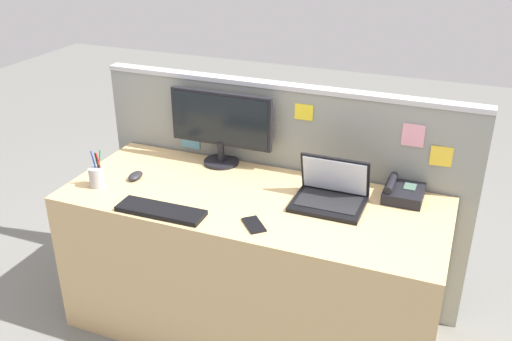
{
  "coord_description": "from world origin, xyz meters",
  "views": [
    {
      "loc": [
        0.88,
        -2.16,
        2.01
      ],
      "look_at": [
        0.0,
        0.05,
        0.88
      ],
      "focal_mm": 39.77,
      "sensor_mm": 36.0,
      "label": 1
    }
  ],
  "objects_px": {
    "desk_phone": "(402,192)",
    "cell_phone_black_slab": "(254,225)",
    "computer_mouse_right_hand": "(135,176)",
    "desktop_monitor": "(221,123)",
    "pen_cup": "(97,177)",
    "laptop": "(331,193)",
    "keyboard_main": "(161,211)"
  },
  "relations": [
    {
      "from": "laptop",
      "to": "pen_cup",
      "type": "bearing_deg",
      "value": -166.67
    },
    {
      "from": "desktop_monitor",
      "to": "keyboard_main",
      "type": "height_order",
      "value": "desktop_monitor"
    },
    {
      "from": "laptop",
      "to": "keyboard_main",
      "type": "bearing_deg",
      "value": -151.05
    },
    {
      "from": "laptop",
      "to": "desk_phone",
      "type": "distance_m",
      "value": 0.34
    },
    {
      "from": "keyboard_main",
      "to": "desktop_monitor",
      "type": "bearing_deg",
      "value": 86.5
    },
    {
      "from": "desktop_monitor",
      "to": "keyboard_main",
      "type": "relative_size",
      "value": 1.37
    },
    {
      "from": "computer_mouse_right_hand",
      "to": "pen_cup",
      "type": "distance_m",
      "value": 0.19
    },
    {
      "from": "laptop",
      "to": "keyboard_main",
      "type": "height_order",
      "value": "laptop"
    },
    {
      "from": "desktop_monitor",
      "to": "pen_cup",
      "type": "bearing_deg",
      "value": -133.26
    },
    {
      "from": "desktop_monitor",
      "to": "pen_cup",
      "type": "relative_size",
      "value": 2.97
    },
    {
      "from": "cell_phone_black_slab",
      "to": "desktop_monitor",
      "type": "bearing_deg",
      "value": 84.94
    },
    {
      "from": "desktop_monitor",
      "to": "laptop",
      "type": "relative_size",
      "value": 1.72
    },
    {
      "from": "computer_mouse_right_hand",
      "to": "cell_phone_black_slab",
      "type": "distance_m",
      "value": 0.75
    },
    {
      "from": "desk_phone",
      "to": "keyboard_main",
      "type": "relative_size",
      "value": 0.49
    },
    {
      "from": "computer_mouse_right_hand",
      "to": "pen_cup",
      "type": "bearing_deg",
      "value": -134.9
    },
    {
      "from": "desk_phone",
      "to": "cell_phone_black_slab",
      "type": "height_order",
      "value": "desk_phone"
    },
    {
      "from": "computer_mouse_right_hand",
      "to": "pen_cup",
      "type": "relative_size",
      "value": 0.54
    },
    {
      "from": "keyboard_main",
      "to": "cell_phone_black_slab",
      "type": "relative_size",
      "value": 3.07
    },
    {
      "from": "cell_phone_black_slab",
      "to": "laptop",
      "type": "bearing_deg",
      "value": 10.5
    },
    {
      "from": "desktop_monitor",
      "to": "desk_phone",
      "type": "xyz_separation_m",
      "value": [
        0.95,
        -0.05,
        -0.19
      ]
    },
    {
      "from": "desktop_monitor",
      "to": "keyboard_main",
      "type": "distance_m",
      "value": 0.63
    },
    {
      "from": "cell_phone_black_slab",
      "to": "keyboard_main",
      "type": "bearing_deg",
      "value": 145.17
    },
    {
      "from": "pen_cup",
      "to": "cell_phone_black_slab",
      "type": "relative_size",
      "value": 1.41
    },
    {
      "from": "keyboard_main",
      "to": "pen_cup",
      "type": "distance_m",
      "value": 0.44
    },
    {
      "from": "laptop",
      "to": "pen_cup",
      "type": "height_order",
      "value": "laptop"
    },
    {
      "from": "desk_phone",
      "to": "computer_mouse_right_hand",
      "type": "distance_m",
      "value": 1.3
    },
    {
      "from": "desk_phone",
      "to": "computer_mouse_right_hand",
      "type": "xyz_separation_m",
      "value": [
        -1.27,
        -0.28,
        -0.02
      ]
    },
    {
      "from": "pen_cup",
      "to": "keyboard_main",
      "type": "bearing_deg",
      "value": -15.16
    },
    {
      "from": "desk_phone",
      "to": "cell_phone_black_slab",
      "type": "bearing_deg",
      "value": -138.66
    },
    {
      "from": "computer_mouse_right_hand",
      "to": "desktop_monitor",
      "type": "bearing_deg",
      "value": 43.77
    },
    {
      "from": "computer_mouse_right_hand",
      "to": "cell_phone_black_slab",
      "type": "bearing_deg",
      "value": -18.24
    },
    {
      "from": "desktop_monitor",
      "to": "pen_cup",
      "type": "height_order",
      "value": "desktop_monitor"
    }
  ]
}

